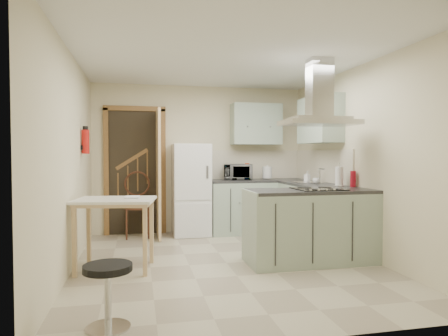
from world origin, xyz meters
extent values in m
plane|color=#B2A78A|center=(0.00, 0.00, 0.00)|extent=(4.20, 4.20, 0.00)
plane|color=silver|center=(0.00, 0.00, 2.50)|extent=(4.20, 4.20, 0.00)
plane|color=beige|center=(0.00, 2.10, 1.25)|extent=(3.60, 0.00, 3.60)
plane|color=beige|center=(-1.80, 0.00, 1.25)|extent=(0.00, 4.20, 4.20)
plane|color=beige|center=(1.80, 0.00, 1.25)|extent=(0.00, 4.20, 4.20)
cube|color=brown|center=(-1.10, 2.07, 1.05)|extent=(1.10, 0.12, 2.10)
cube|color=white|center=(-0.20, 1.80, 0.75)|extent=(0.60, 0.60, 1.50)
cube|color=#9EB2A0|center=(0.66, 1.80, 0.45)|extent=(1.08, 0.60, 0.90)
cube|color=#9EB2A0|center=(1.50, 1.12, 0.45)|extent=(0.60, 1.95, 0.90)
cube|color=beige|center=(0.96, 2.09, 1.15)|extent=(1.68, 0.02, 0.50)
cube|color=#9EB2A0|center=(0.95, 1.93, 1.85)|extent=(0.85, 0.35, 0.70)
cube|color=#9EB2A0|center=(1.62, 0.85, 1.85)|extent=(0.35, 0.90, 0.70)
cube|color=#9EB2A0|center=(1.02, -0.18, 0.45)|extent=(1.55, 0.65, 0.90)
cube|color=black|center=(1.12, -0.18, 0.91)|extent=(0.58, 0.50, 0.01)
cube|color=silver|center=(1.12, -0.18, 1.72)|extent=(0.90, 0.55, 0.10)
cube|color=silver|center=(1.50, 0.95, 0.91)|extent=(0.45, 0.40, 0.01)
cylinder|color=#B2140F|center=(-1.74, 0.90, 1.50)|extent=(0.10, 0.10, 0.32)
cube|color=#D6B584|center=(-1.31, 0.00, 0.41)|extent=(0.97, 0.79, 0.82)
cube|color=#452E17|center=(-1.07, 1.79, 0.48)|extent=(0.44, 0.44, 0.96)
cylinder|color=black|center=(-1.28, -1.60, 0.25)|extent=(0.49, 0.49, 0.50)
imported|color=black|center=(0.61, 1.86, 1.03)|extent=(0.53, 0.41, 0.26)
cylinder|color=silver|center=(1.12, 1.81, 1.02)|extent=(0.17, 0.17, 0.24)
cube|color=#D74619|center=(0.78, 1.88, 1.04)|extent=(0.12, 0.20, 0.28)
imported|color=#B4B7C1|center=(1.57, 1.16, 0.98)|extent=(0.10, 0.10, 0.16)
cylinder|color=white|center=(1.63, 0.24, 1.04)|extent=(0.14, 0.14, 0.27)
imported|color=white|center=(1.50, 0.68, 0.94)|extent=(0.13, 0.13, 0.08)
cylinder|color=#A20D1E|center=(1.74, 0.08, 1.01)|extent=(0.08, 0.08, 0.21)
imported|color=#9E344E|center=(-1.20, 0.05, 0.87)|extent=(0.18, 0.23, 0.10)
camera|label=1|loc=(-1.05, -4.73, 1.33)|focal=32.00mm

